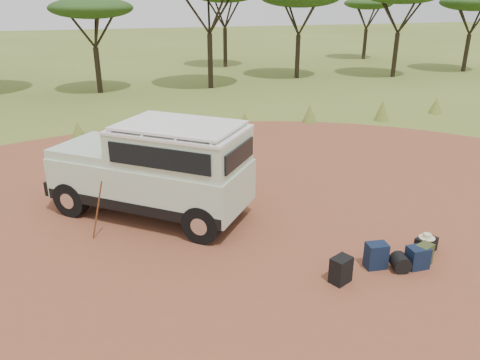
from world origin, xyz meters
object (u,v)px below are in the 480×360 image
object	(u,v)px
backpack_olive	(424,255)
duffel_navy	(417,258)
safari_vehicle	(156,171)
walking_staff	(97,211)
hard_case	(426,244)
backpack_navy	(376,256)
backpack_black	(341,270)

from	to	relation	value
backpack_olive	duffel_navy	world-z (taller)	backpack_olive
safari_vehicle	walking_staff	world-z (taller)	safari_vehicle
duffel_navy	hard_case	xyz separation A→B (m)	(0.57, 0.48, -0.07)
duffel_navy	backpack_olive	bearing A→B (deg)	14.93
safari_vehicle	backpack_navy	bearing A→B (deg)	-5.13
walking_staff	duffel_navy	bearing A→B (deg)	-90.54
walking_staff	backpack_olive	size ratio (longest dim) A/B	3.15
backpack_black	duffel_navy	xyz separation A→B (m)	(1.64, 0.00, -0.03)
safari_vehicle	backpack_navy	world-z (taller)	safari_vehicle
walking_staff	safari_vehicle	bearing A→B (deg)	-31.19
backpack_olive	duffel_navy	bearing A→B (deg)	171.76
backpack_navy	hard_case	size ratio (longest dim) A/B	1.21
safari_vehicle	walking_staff	distance (m)	1.67
duffel_navy	hard_case	size ratio (longest dim) A/B	1.04
hard_case	backpack_navy	bearing A→B (deg)	167.71
backpack_navy	duffel_navy	distance (m)	0.79
walking_staff	duffel_navy	size ratio (longest dim) A/B	3.17
backpack_olive	duffel_navy	size ratio (longest dim) A/B	1.01
backpack_navy	walking_staff	bearing A→B (deg)	157.77
walking_staff	duffel_navy	xyz separation A→B (m)	(5.76, -2.95, -0.46)
safari_vehicle	hard_case	size ratio (longest dim) A/B	11.26
backpack_black	duffel_navy	bearing A→B (deg)	-24.63
duffel_navy	backpack_black	bearing A→B (deg)	-179.17
hard_case	backpack_olive	bearing A→B (deg)	-154.50
backpack_black	duffel_navy	world-z (taller)	backpack_black
safari_vehicle	hard_case	xyz separation A→B (m)	(4.95, -3.33, -0.95)
safari_vehicle	backpack_navy	distance (m)	5.16
backpack_olive	backpack_black	bearing A→B (deg)	159.08
safari_vehicle	walking_staff	xyz separation A→B (m)	(-1.37, -0.86, -0.42)
safari_vehicle	duffel_navy	world-z (taller)	safari_vehicle
walking_staff	hard_case	world-z (taller)	walking_staff
backpack_black	walking_staff	bearing A→B (deg)	119.69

